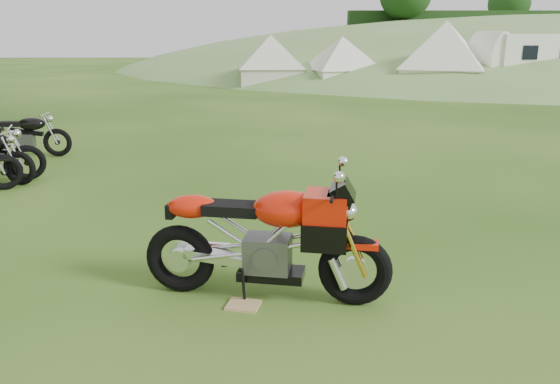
{
  "coord_description": "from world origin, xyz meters",
  "views": [
    {
      "loc": [
        0.13,
        -5.28,
        2.3
      ],
      "look_at": [
        0.19,
        0.4,
        0.68
      ],
      "focal_mm": 35.0,
      "sensor_mm": 36.0,
      "label": 1
    }
  ],
  "objects_px": {
    "vintage_moto_c": "(24,134)",
    "tent_mid": "(342,61)",
    "tent_right": "(445,58)",
    "caravan": "(533,62)",
    "sport_motorcycle": "(265,231)",
    "tent_left": "(271,60)",
    "plywood_board": "(243,305)"
  },
  "relations": [
    {
      "from": "vintage_moto_c",
      "to": "tent_mid",
      "type": "relative_size",
      "value": 0.62
    },
    {
      "from": "plywood_board",
      "to": "tent_right",
      "type": "height_order",
      "value": "tent_right"
    },
    {
      "from": "vintage_moto_c",
      "to": "plywood_board",
      "type": "bearing_deg",
      "value": -56.72
    },
    {
      "from": "tent_mid",
      "to": "tent_right",
      "type": "height_order",
      "value": "tent_right"
    },
    {
      "from": "plywood_board",
      "to": "tent_mid",
      "type": "xyz_separation_m",
      "value": [
        3.42,
        21.56,
        1.21
      ]
    },
    {
      "from": "sport_motorcycle",
      "to": "tent_left",
      "type": "xyz_separation_m",
      "value": [
        -0.07,
        22.14,
        0.6
      ]
    },
    {
      "from": "tent_left",
      "to": "tent_mid",
      "type": "xyz_separation_m",
      "value": [
        3.29,
        -0.76,
        -0.02
      ]
    },
    {
      "from": "tent_mid",
      "to": "vintage_moto_c",
      "type": "bearing_deg",
      "value": -132.23
    },
    {
      "from": "vintage_moto_c",
      "to": "tent_mid",
      "type": "distance_m",
      "value": 17.27
    },
    {
      "from": "vintage_moto_c",
      "to": "tent_right",
      "type": "distance_m",
      "value": 18.23
    },
    {
      "from": "tent_left",
      "to": "caravan",
      "type": "height_order",
      "value": "tent_left"
    },
    {
      "from": "plywood_board",
      "to": "tent_left",
      "type": "xyz_separation_m",
      "value": [
        0.13,
        22.33,
        1.24
      ]
    },
    {
      "from": "sport_motorcycle",
      "to": "tent_right",
      "type": "relative_size",
      "value": 0.66
    },
    {
      "from": "vintage_moto_c",
      "to": "tent_left",
      "type": "relative_size",
      "value": 0.61
    },
    {
      "from": "tent_mid",
      "to": "caravan",
      "type": "height_order",
      "value": "caravan"
    },
    {
      "from": "caravan",
      "to": "sport_motorcycle",
      "type": "bearing_deg",
      "value": -131.34
    },
    {
      "from": "vintage_moto_c",
      "to": "caravan",
      "type": "height_order",
      "value": "caravan"
    },
    {
      "from": "tent_right",
      "to": "vintage_moto_c",
      "type": "bearing_deg",
      "value": -108.84
    },
    {
      "from": "vintage_moto_c",
      "to": "tent_mid",
      "type": "height_order",
      "value": "tent_mid"
    },
    {
      "from": "vintage_moto_c",
      "to": "sport_motorcycle",
      "type": "bearing_deg",
      "value": -54.77
    },
    {
      "from": "vintage_moto_c",
      "to": "tent_left",
      "type": "distance_m",
      "value": 16.73
    },
    {
      "from": "sport_motorcycle",
      "to": "plywood_board",
      "type": "xyz_separation_m",
      "value": [
        -0.2,
        -0.18,
        -0.63
      ]
    },
    {
      "from": "tent_left",
      "to": "caravan",
      "type": "xyz_separation_m",
      "value": [
        11.36,
        -2.6,
        -0.01
      ]
    },
    {
      "from": "plywood_board",
      "to": "vintage_moto_c",
      "type": "bearing_deg",
      "value": 126.4
    },
    {
      "from": "vintage_moto_c",
      "to": "tent_right",
      "type": "bearing_deg",
      "value": 44.39
    },
    {
      "from": "plywood_board",
      "to": "tent_mid",
      "type": "relative_size",
      "value": 0.1
    },
    {
      "from": "tent_mid",
      "to": "tent_right",
      "type": "xyz_separation_m",
      "value": [
        4.22,
        -1.82,
        0.2
      ]
    },
    {
      "from": "sport_motorcycle",
      "to": "tent_left",
      "type": "bearing_deg",
      "value": 100.23
    },
    {
      "from": "tent_mid",
      "to": "tent_right",
      "type": "relative_size",
      "value": 0.86
    },
    {
      "from": "tent_right",
      "to": "caravan",
      "type": "distance_m",
      "value": 3.85
    },
    {
      "from": "vintage_moto_c",
      "to": "caravan",
      "type": "distance_m",
      "value": 21.0
    },
    {
      "from": "sport_motorcycle",
      "to": "caravan",
      "type": "xyz_separation_m",
      "value": [
        11.29,
        19.54,
        0.59
      ]
    }
  ]
}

